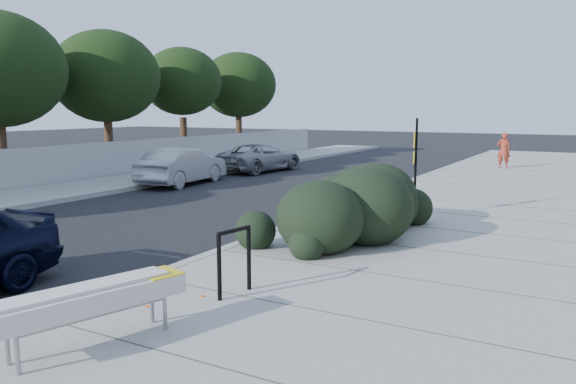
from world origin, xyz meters
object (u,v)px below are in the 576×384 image
(sign_post, at_px, (415,161))
(wagon_silver, at_px, (183,166))
(suv_silver, at_px, (260,158))
(bike_rack, at_px, (234,255))
(pedestrian, at_px, (504,150))
(bench, at_px, (91,300))

(sign_post, height_order, wagon_silver, sign_post)
(suv_silver, bearing_deg, wagon_silver, 93.88)
(bike_rack, distance_m, sign_post, 7.06)
(bike_rack, bearing_deg, pedestrian, 97.59)
(bike_rack, relative_size, pedestrian, 0.61)
(bench, xyz_separation_m, suv_silver, (-8.72, 17.44, -0.07))
(bench, xyz_separation_m, pedestrian, (0.97, 22.86, 0.27))
(sign_post, distance_m, pedestrian, 13.61)
(bike_rack, height_order, wagon_silver, wagon_silver)
(suv_silver, relative_size, pedestrian, 2.76)
(suv_silver, bearing_deg, sign_post, 145.09)
(bike_rack, bearing_deg, suv_silver, 130.17)
(bike_rack, relative_size, wagon_silver, 0.23)
(pedestrian, bearing_deg, suv_silver, 20.81)
(sign_post, relative_size, suv_silver, 0.55)
(bench, height_order, bike_rack, bike_rack)
(pedestrian, bearing_deg, sign_post, 81.41)
(bench, bearing_deg, suv_silver, 133.18)
(bench, distance_m, pedestrian, 22.88)
(wagon_silver, bearing_deg, bench, 119.23)
(sign_post, relative_size, wagon_silver, 0.59)
(bench, height_order, sign_post, sign_post)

